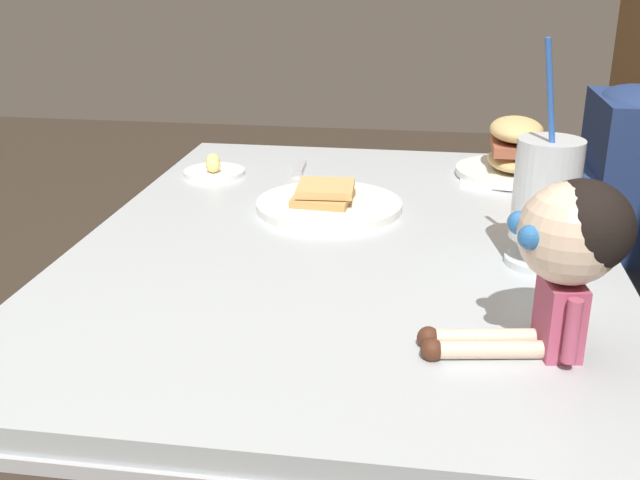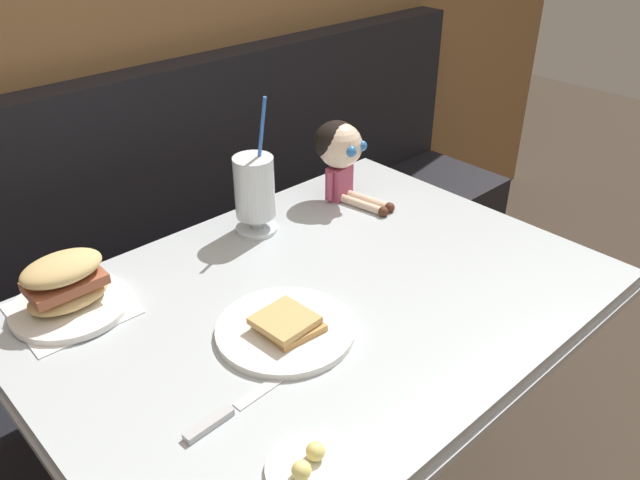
% 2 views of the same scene
% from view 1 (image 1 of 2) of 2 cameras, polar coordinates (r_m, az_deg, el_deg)
% --- Properties ---
extents(diner_table, '(1.11, 0.81, 0.74)m').
position_cam_1_polar(diner_table, '(1.26, 1.84, -8.08)').
color(diner_table, '#B2BCC1').
rests_on(diner_table, ground).
extents(toast_plate, '(0.25, 0.25, 0.04)m').
position_cam_1_polar(toast_plate, '(1.30, 0.61, 2.82)').
color(toast_plate, white).
rests_on(toast_plate, diner_table).
extents(milkshake_glass, '(0.10, 0.10, 0.32)m').
position_cam_1_polar(milkshake_glass, '(1.09, 16.60, 3.21)').
color(milkshake_glass, silver).
rests_on(milkshake_glass, diner_table).
extents(sandwich_plate, '(0.22, 0.22, 0.12)m').
position_cam_1_polar(sandwich_plate, '(1.53, 14.39, 6.31)').
color(sandwich_plate, white).
rests_on(sandwich_plate, diner_table).
extents(butter_saucer, '(0.12, 0.12, 0.04)m').
position_cam_1_polar(butter_saucer, '(1.51, -7.97, 5.21)').
color(butter_saucer, white).
rests_on(butter_saucer, diner_table).
extents(butter_knife, '(0.24, 0.03, 0.01)m').
position_cam_1_polar(butter_knife, '(1.50, -1.70, 5.03)').
color(butter_knife, silver).
rests_on(butter_knife, diner_table).
extents(seated_doll, '(0.13, 0.23, 0.20)m').
position_cam_1_polar(seated_doll, '(0.84, 18.19, -0.23)').
color(seated_doll, '#B74C6B').
rests_on(seated_doll, diner_table).
extents(backpack, '(0.30, 0.25, 0.41)m').
position_cam_1_polar(backpack, '(2.01, 22.22, 5.10)').
color(backpack, navy).
rests_on(backpack, booth_bench).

